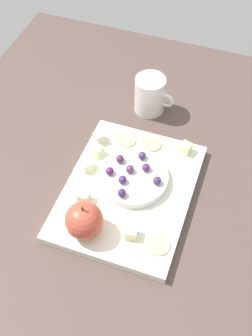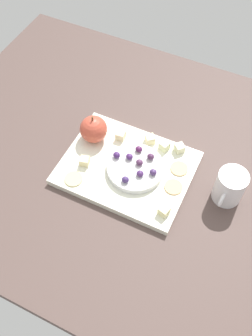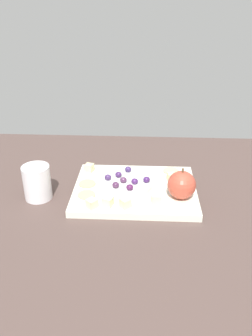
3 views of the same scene
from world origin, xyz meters
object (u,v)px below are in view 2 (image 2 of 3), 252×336
(serving_dish, at_px, (135,168))
(grape_4, at_px, (153,172))
(cheese_cube_5, at_px, (164,211))
(grape_5, at_px, (125,180))
(cracker_1, at_px, (74,179))
(cracker_0, at_px, (179,169))
(cup, at_px, (230,185))
(grape_1, at_px, (117,155))
(cheese_cube_1, at_px, (121,135))
(grape_6, at_px, (139,149))
(cracker_2, at_px, (174,187))
(cheese_cube_0, at_px, (180,148))
(platter, at_px, (127,168))
(grape_7, at_px, (139,162))
(apple_whole, at_px, (94,129))
(cheese_cube_3, at_px, (85,161))
(grape_0, at_px, (129,157))
(cheese_cube_4, at_px, (150,139))
(cheese_cube_2, at_px, (164,146))
(grape_2, at_px, (140,174))

(serving_dish, xyz_separation_m, grape_4, (-0.05, 0.00, 0.02))
(cheese_cube_5, xyz_separation_m, grape_5, (0.12, -0.03, 0.02))
(cracker_1, bearing_deg, cracker_0, -147.69)
(grape_5, bearing_deg, cracker_1, 18.14)
(cup, bearing_deg, grape_1, 7.24)
(cheese_cube_1, distance_m, cracker_0, 0.19)
(grape_5, bearing_deg, grape_6, -84.89)
(cracker_2, relative_size, grape_5, 2.51)
(grape_5, xyz_separation_m, cup, (-0.25, -0.10, 0.00))
(serving_dish, bearing_deg, cheese_cube_0, -126.63)
(platter, relative_size, cracker_1, 7.22)
(grape_4, relative_size, cup, 0.18)
(grape_5, distance_m, grape_7, 0.07)
(apple_whole, height_order, cheese_cube_3, apple_whole)
(cheese_cube_3, bearing_deg, cheese_cube_0, -144.73)
(cheese_cube_5, xyz_separation_m, cracker_2, (0.01, -0.08, -0.01))
(grape_1, relative_size, grape_4, 1.00)
(cheese_cube_3, distance_m, cup, 0.39)
(grape_0, xyz_separation_m, grape_7, (-0.03, 0.01, 0.00))
(platter, bearing_deg, serving_dish, 176.22)
(cheese_cube_5, bearing_deg, apple_whole, -26.86)
(cheese_cube_0, xyz_separation_m, cheese_cube_4, (0.09, 0.01, 0.00))
(apple_whole, height_order, cracker_0, apple_whole)
(cheese_cube_0, bearing_deg, apple_whole, 14.79)
(cheese_cube_0, xyz_separation_m, cracker_0, (-0.02, 0.06, -0.01))
(platter, relative_size, grape_6, 18.13)
(cracker_1, bearing_deg, grape_1, -126.65)
(cheese_cube_5, height_order, grape_5, grape_5)
(cheese_cube_1, height_order, grape_7, grape_7)
(cheese_cube_1, bearing_deg, grape_5, 120.56)
(cheese_cube_1, xyz_separation_m, grape_5, (-0.08, 0.14, 0.02))
(serving_dish, distance_m, grape_6, 0.05)
(cheese_cube_1, height_order, cheese_cube_4, same)
(cheese_cube_4, relative_size, grape_1, 1.25)
(grape_1, bearing_deg, grape_5, 132.32)
(cheese_cube_2, relative_size, cup, 0.22)
(platter, xyz_separation_m, grape_5, (-0.02, 0.06, 0.04))
(grape_7, bearing_deg, grape_0, -9.90)
(cheese_cube_0, distance_m, cracker_0, 0.06)
(cheese_cube_4, height_order, cracker_2, cheese_cube_4)
(cheese_cube_5, bearing_deg, grape_2, -34.52)
(grape_6, distance_m, grape_7, 0.04)
(grape_5, bearing_deg, cracker_2, -157.29)
(apple_whole, distance_m, cheese_cube_0, 0.25)
(cheese_cube_2, distance_m, grape_0, 0.11)
(cheese_cube_3, bearing_deg, platter, -158.37)
(cheese_cube_4, distance_m, cracker_2, 0.16)
(platter, bearing_deg, apple_whole, -20.95)
(cracker_0, relative_size, cracker_2, 1.00)
(cracker_0, bearing_deg, cheese_cube_2, -36.21)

